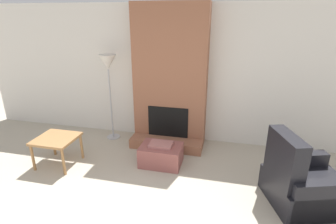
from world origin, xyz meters
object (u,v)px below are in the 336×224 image
object	(u,v)px
side_table	(56,141)
floor_lamp_left	(108,67)
armchair	(302,184)
ottoman	(161,154)

from	to	relation	value
side_table	floor_lamp_left	bearing A→B (deg)	68.88
floor_lamp_left	side_table	bearing A→B (deg)	-111.12
side_table	armchair	bearing A→B (deg)	-1.86
ottoman	armchair	world-z (taller)	armchair
armchair	side_table	xyz separation A→B (m)	(-3.73, 0.12, 0.14)
ottoman	armchair	distance (m)	2.12
ottoman	side_table	xyz separation A→B (m)	(-1.68, -0.39, 0.25)
ottoman	floor_lamp_left	xyz separation A→B (m)	(-1.23, 0.78, 1.28)
armchair	ottoman	bearing A→B (deg)	57.95
ottoman	armchair	size ratio (longest dim) A/B	0.58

